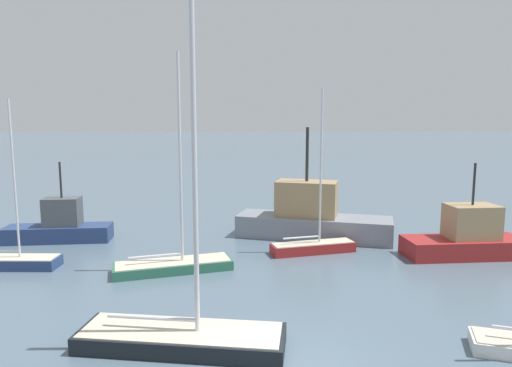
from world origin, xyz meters
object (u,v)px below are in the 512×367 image
object	(u,v)px
sailboat_2	(13,260)
fishing_boat_1	(311,218)
fishing_boat_0	(467,238)
sailboat_4	(173,262)
fishing_boat_2	(60,227)
sailboat_5	(313,245)
sailboat_1	(182,333)

from	to	relation	value
sailboat_2	fishing_boat_1	xyz separation A→B (m)	(14.66, 4.77, 0.82)
fishing_boat_0	sailboat_2	bearing A→B (deg)	179.79
sailboat_4	fishing_boat_2	xyz separation A→B (m)	(-7.10, 5.47, 0.42)
sailboat_5	fishing_boat_0	distance (m)	7.63
sailboat_1	sailboat_5	distance (m)	11.00
sailboat_4	fishing_boat_0	xyz separation A→B (m)	(14.35, 1.58, 0.52)
sailboat_5	fishing_boat_0	size ratio (longest dim) A/B	1.38
sailboat_5	fishing_boat_1	size ratio (longest dim) A/B	0.91
sailboat_1	sailboat_2	size ratio (longest dim) A/B	1.30
fishing_boat_2	fishing_boat_0	bearing A→B (deg)	-13.50
sailboat_1	fishing_boat_2	bearing A→B (deg)	133.33
fishing_boat_0	sailboat_4	bearing A→B (deg)	-175.97
sailboat_1	sailboat_4	xyz separation A→B (m)	(-1.19, 6.92, -0.02)
sailboat_1	fishing_boat_2	distance (m)	14.91
sailboat_4	fishing_boat_0	size ratio (longest dim) A/B	1.61
sailboat_2	fishing_boat_0	size ratio (longest dim) A/B	1.28
sailboat_4	fishing_boat_2	distance (m)	8.97
sailboat_5	fishing_boat_0	bearing A→B (deg)	-19.97
sailboat_1	fishing_boat_1	bearing A→B (deg)	73.80
sailboat_5	sailboat_4	bearing A→B (deg)	-172.17
sailboat_2	sailboat_5	bearing A→B (deg)	10.19
fishing_boat_0	fishing_boat_2	distance (m)	21.81
sailboat_2	fishing_boat_2	xyz separation A→B (m)	(0.35, 4.66, 0.48)
sailboat_5	sailboat_2	bearing A→B (deg)	174.28
fishing_boat_0	sailboat_1	bearing A→B (deg)	-149.39
sailboat_1	fishing_boat_1	size ratio (longest dim) A/B	1.09
sailboat_1	sailboat_5	xyz separation A→B (m)	(5.61, 9.46, -0.02)
sailboat_1	fishing_boat_2	world-z (taller)	sailboat_1
fishing_boat_1	fishing_boat_2	xyz separation A→B (m)	(-14.31, -0.11, -0.34)
sailboat_2	sailboat_4	bearing A→B (deg)	-2.93
sailboat_4	fishing_boat_2	world-z (taller)	sailboat_4
sailboat_1	sailboat_5	world-z (taller)	sailboat_1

